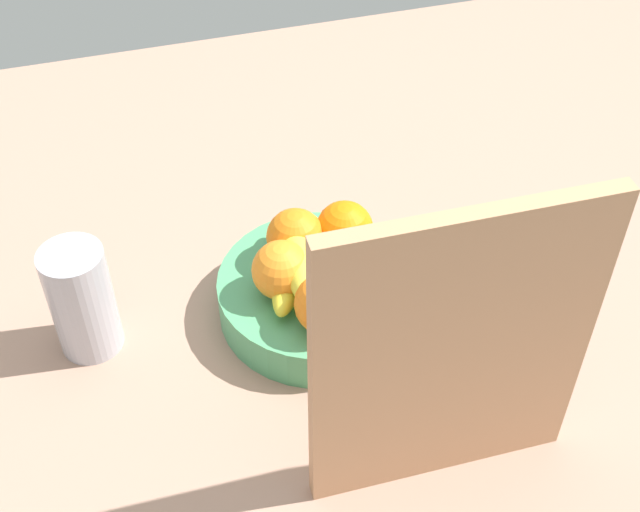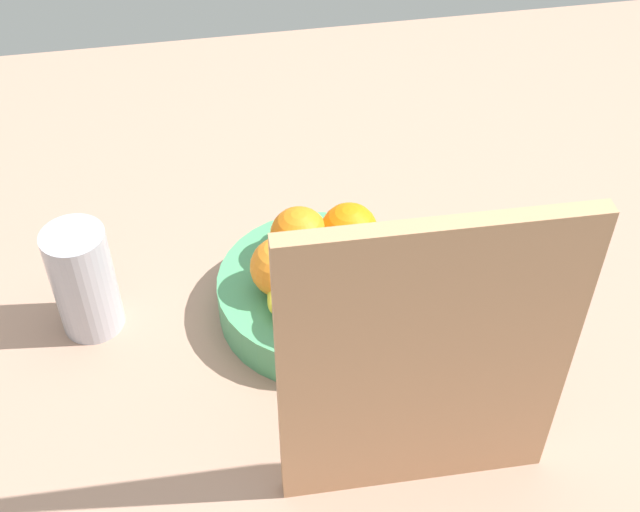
# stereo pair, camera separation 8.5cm
# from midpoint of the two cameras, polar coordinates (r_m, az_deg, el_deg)

# --- Properties ---
(ground_plane) EXTENTS (1.80, 1.40, 0.03)m
(ground_plane) POSITION_cam_midpoint_polar(r_m,az_deg,el_deg) (1.12, 3.57, -3.27)
(ground_plane) COLOR #A57F6B
(fruit_bowl) EXTENTS (0.26, 0.26, 0.05)m
(fruit_bowl) POSITION_cam_midpoint_polar(r_m,az_deg,el_deg) (1.07, 2.27, -2.70)
(fruit_bowl) COLOR #4B9D68
(fruit_bowl) RESTS_ON ground_plane
(orange_front_left) EXTENTS (0.07, 0.07, 0.07)m
(orange_front_left) POSITION_cam_midpoint_polar(r_m,az_deg,el_deg) (1.01, 6.12, -1.39)
(orange_front_left) COLOR orange
(orange_front_left) RESTS_ON fruit_bowl
(orange_front_right) EXTENTS (0.07, 0.07, 0.07)m
(orange_front_right) POSITION_cam_midpoint_polar(r_m,az_deg,el_deg) (1.06, 4.27, 1.57)
(orange_front_right) COLOR orange
(orange_front_right) RESTS_ON fruit_bowl
(orange_center) EXTENTS (0.07, 0.07, 0.07)m
(orange_center) POSITION_cam_midpoint_polar(r_m,az_deg,el_deg) (1.05, 0.89, 1.31)
(orange_center) COLOR orange
(orange_center) RESTS_ON fruit_bowl
(orange_back_left) EXTENTS (0.07, 0.07, 0.07)m
(orange_back_left) POSITION_cam_midpoint_polar(r_m,az_deg,el_deg) (1.01, -0.29, -0.84)
(orange_back_left) COLOR orange
(orange_back_left) RESTS_ON fruit_bowl
(orange_back_right) EXTENTS (0.07, 0.07, 0.07)m
(orange_back_right) POSITION_cam_midpoint_polar(r_m,az_deg,el_deg) (0.97, 2.36, -3.34)
(orange_back_right) COLOR orange
(orange_back_right) RESTS_ON fruit_bowl
(banana_bunch) EXTENTS (0.11, 0.18, 0.06)m
(banana_bunch) POSITION_cam_midpoint_polar(r_m,az_deg,el_deg) (1.03, 0.67, -0.26)
(banana_bunch) COLOR yellow
(banana_bunch) RESTS_ON fruit_bowl
(cutting_board) EXTENTS (0.28, 0.02, 0.36)m
(cutting_board) POSITION_cam_midpoint_polar(r_m,az_deg,el_deg) (0.81, 10.18, -7.52)
(cutting_board) COLOR tan
(cutting_board) RESTS_ON ground_plane
(thermos_tumbler) EXTENTS (0.08, 0.08, 0.15)m
(thermos_tumbler) POSITION_cam_midpoint_polar(r_m,az_deg,el_deg) (1.05, -13.39, -1.73)
(thermos_tumbler) COLOR #ADADB9
(thermos_tumbler) RESTS_ON ground_plane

